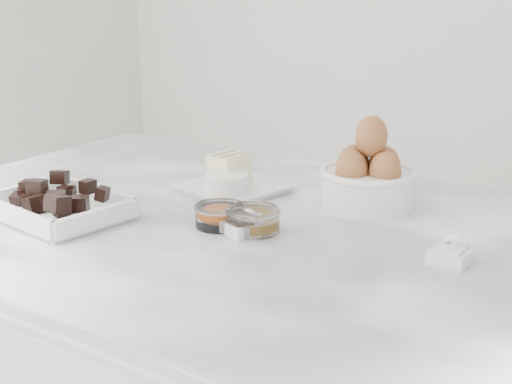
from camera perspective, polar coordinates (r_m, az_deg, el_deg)
marble_slab at (r=1.15m, az=-1.65°, el=-3.07°), size 1.20×0.80×0.04m
chocolate_dish at (r=1.19m, az=-15.55°, el=-0.82°), size 0.24×0.20×0.06m
butter_plate at (r=1.28m, az=-1.80°, el=1.00°), size 0.20×0.20×0.07m
sugar_ramekin at (r=1.23m, az=-2.36°, el=0.51°), size 0.08×0.08×0.04m
egg_bowl at (r=1.20m, az=8.95°, el=1.13°), size 0.16×0.16×0.16m
honey_bowl at (r=1.08m, az=-0.23°, el=-2.20°), size 0.08×0.08×0.04m
zest_bowl at (r=1.10m, az=-2.90°, el=-1.80°), size 0.08×0.08×0.04m
vanilla_spoon at (r=1.07m, az=-1.03°, el=-2.66°), size 0.06×0.07×0.04m
salt_spoon at (r=1.00m, az=15.31°, el=-4.77°), size 0.05×0.06×0.04m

